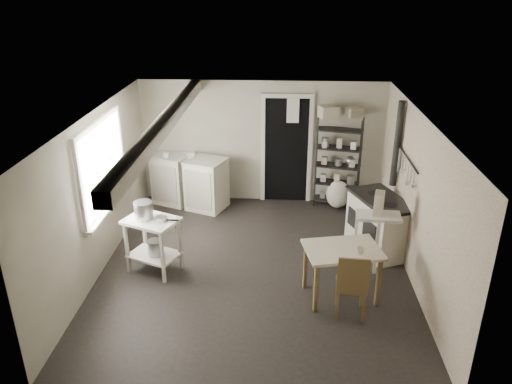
{
  "coord_description": "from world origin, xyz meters",
  "views": [
    {
      "loc": [
        0.36,
        -6.37,
        4.01
      ],
      "look_at": [
        0.0,
        0.3,
        1.1
      ],
      "focal_mm": 35.0,
      "sensor_mm": 36.0,
      "label": 1
    }
  ],
  "objects_px": {
    "chair": "(351,281)",
    "flour_sack": "(338,195)",
    "base_cabinets": "(190,182)",
    "prep_table": "(153,246)",
    "stove": "(380,224)",
    "stockpot": "(144,211)",
    "shelf_rack": "(338,158)",
    "work_table": "(341,272)"
  },
  "relations": [
    {
      "from": "stockpot",
      "to": "base_cabinets",
      "type": "xyz_separation_m",
      "value": [
        0.23,
        2.29,
        -0.48
      ]
    },
    {
      "from": "stove",
      "to": "work_table",
      "type": "xyz_separation_m",
      "value": [
        -0.73,
        -1.33,
        -0.06
      ]
    },
    {
      "from": "flour_sack",
      "to": "shelf_rack",
      "type": "bearing_deg",
      "value": 103.99
    },
    {
      "from": "shelf_rack",
      "to": "flour_sack",
      "type": "bearing_deg",
      "value": -62.88
    },
    {
      "from": "base_cabinets",
      "to": "flour_sack",
      "type": "xyz_separation_m",
      "value": [
        2.77,
        0.01,
        -0.22
      ]
    },
    {
      "from": "work_table",
      "to": "chair",
      "type": "relative_size",
      "value": 1.05
    },
    {
      "from": "chair",
      "to": "flour_sack",
      "type": "relative_size",
      "value": 1.74
    },
    {
      "from": "stockpot",
      "to": "work_table",
      "type": "height_order",
      "value": "stockpot"
    },
    {
      "from": "stockpot",
      "to": "chair",
      "type": "distance_m",
      "value": 3.03
    },
    {
      "from": "base_cabinets",
      "to": "stove",
      "type": "distance_m",
      "value": 3.59
    },
    {
      "from": "stockpot",
      "to": "shelf_rack",
      "type": "bearing_deg",
      "value": 38.9
    },
    {
      "from": "chair",
      "to": "work_table",
      "type": "bearing_deg",
      "value": 107.56
    },
    {
      "from": "work_table",
      "to": "flour_sack",
      "type": "distance_m",
      "value": 2.86
    },
    {
      "from": "shelf_rack",
      "to": "work_table",
      "type": "distance_m",
      "value": 3.02
    },
    {
      "from": "shelf_rack",
      "to": "stockpot",
      "type": "bearing_deg",
      "value": -127.97
    },
    {
      "from": "chair",
      "to": "flour_sack",
      "type": "height_order",
      "value": "chair"
    },
    {
      "from": "prep_table",
      "to": "stockpot",
      "type": "xyz_separation_m",
      "value": [
        -0.1,
        0.04,
        0.54
      ]
    },
    {
      "from": "stockpot",
      "to": "base_cabinets",
      "type": "relative_size",
      "value": 0.2
    },
    {
      "from": "prep_table",
      "to": "chair",
      "type": "bearing_deg",
      "value": -17.87
    },
    {
      "from": "base_cabinets",
      "to": "chair",
      "type": "height_order",
      "value": "chair"
    },
    {
      "from": "shelf_rack",
      "to": "work_table",
      "type": "bearing_deg",
      "value": -81.07
    },
    {
      "from": "prep_table",
      "to": "base_cabinets",
      "type": "relative_size",
      "value": 0.58
    },
    {
      "from": "work_table",
      "to": "stove",
      "type": "bearing_deg",
      "value": 61.11
    },
    {
      "from": "shelf_rack",
      "to": "work_table",
      "type": "xyz_separation_m",
      "value": [
        -0.22,
        -2.95,
        -0.57
      ]
    },
    {
      "from": "prep_table",
      "to": "stove",
      "type": "relative_size",
      "value": 0.75
    },
    {
      "from": "base_cabinets",
      "to": "prep_table",
      "type": "bearing_deg",
      "value": -71.61
    },
    {
      "from": "flour_sack",
      "to": "prep_table",
      "type": "bearing_deg",
      "value": -141.11
    },
    {
      "from": "shelf_rack",
      "to": "stove",
      "type": "bearing_deg",
      "value": -59.27
    },
    {
      "from": "prep_table",
      "to": "base_cabinets",
      "type": "distance_m",
      "value": 2.33
    },
    {
      "from": "prep_table",
      "to": "stockpot",
      "type": "distance_m",
      "value": 0.55
    },
    {
      "from": "prep_table",
      "to": "work_table",
      "type": "relative_size",
      "value": 0.86
    },
    {
      "from": "flour_sack",
      "to": "base_cabinets",
      "type": "bearing_deg",
      "value": -179.76
    },
    {
      "from": "stockpot",
      "to": "work_table",
      "type": "xyz_separation_m",
      "value": [
        2.76,
        -0.55,
        -0.56
      ]
    },
    {
      "from": "shelf_rack",
      "to": "stove",
      "type": "relative_size",
      "value": 1.54
    },
    {
      "from": "prep_table",
      "to": "chair",
      "type": "relative_size",
      "value": 0.91
    },
    {
      "from": "stockpot",
      "to": "base_cabinets",
      "type": "bearing_deg",
      "value": 84.26
    },
    {
      "from": "prep_table",
      "to": "shelf_rack",
      "type": "xyz_separation_m",
      "value": [
        2.87,
        2.44,
        0.55
      ]
    },
    {
      "from": "chair",
      "to": "prep_table",
      "type": "bearing_deg",
      "value": 166.88
    },
    {
      "from": "stockpot",
      "to": "base_cabinets",
      "type": "distance_m",
      "value": 2.35
    },
    {
      "from": "shelf_rack",
      "to": "flour_sack",
      "type": "height_order",
      "value": "shelf_rack"
    },
    {
      "from": "base_cabinets",
      "to": "flour_sack",
      "type": "height_order",
      "value": "base_cabinets"
    },
    {
      "from": "chair",
      "to": "flour_sack",
      "type": "xyz_separation_m",
      "value": [
        0.16,
        3.22,
        -0.24
      ]
    }
  ]
}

